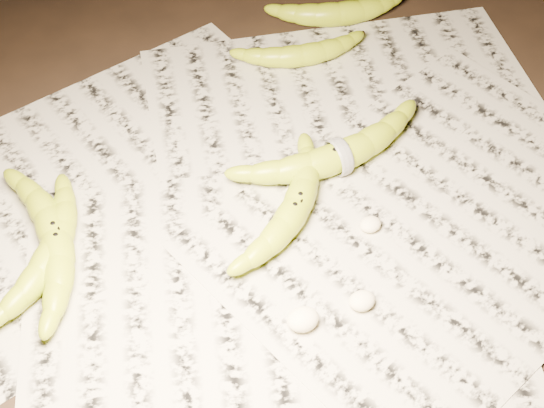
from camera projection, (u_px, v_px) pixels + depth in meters
name	position (u px, v px, depth m)	size (l,w,h in m)	color
ground	(282.00, 227.00, 0.93)	(3.00, 3.00, 0.00)	black
newspaper_patch	(279.00, 200.00, 0.95)	(0.90, 0.70, 0.01)	#B6B29C
banana_left_a	(55.00, 237.00, 0.88)	(0.22, 0.06, 0.04)	#9AB316
banana_left_b	(52.00, 249.00, 0.87)	(0.19, 0.06, 0.04)	#9AB316
banana_center	(296.00, 206.00, 0.92)	(0.20, 0.06, 0.04)	#9AB316
banana_taped	(339.00, 155.00, 0.97)	(0.25, 0.07, 0.04)	#9AB316
banana_upper_a	(302.00, 53.00, 1.10)	(0.17, 0.05, 0.03)	#9AB316
banana_upper_b	(339.00, 12.00, 1.17)	(0.18, 0.06, 0.04)	#9AB316
measuring_tape	(339.00, 155.00, 0.97)	(0.05, 0.05, 0.00)	white
flesh_chunk_a	(303.00, 317.00, 0.82)	(0.04, 0.03, 0.02)	#FFF0C5
flesh_chunk_b	(362.00, 299.00, 0.84)	(0.03, 0.03, 0.02)	#FFF0C5
flesh_chunk_c	(371.00, 222.00, 0.91)	(0.03, 0.02, 0.02)	#FFF0C5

